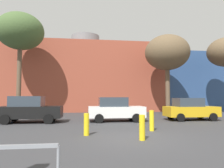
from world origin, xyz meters
TOP-DOWN VIEW (x-y plane):
  - ground_plane at (0.00, 0.00)m, footprint 200.00×200.00m
  - building_backdrop at (-2.19, 20.59)m, footprint 36.01×11.07m
  - parked_car_1 at (-5.93, 6.14)m, footprint 4.22×2.07m
  - parked_car_2 at (0.08, 6.14)m, footprint 4.05×1.99m
  - parked_car_3 at (5.89, 6.14)m, footprint 3.92×1.93m
  - bare_tree_1 at (-8.48, 11.85)m, footprint 4.49×4.49m
  - bare_tree_2 at (6.41, 11.66)m, footprint 4.65×4.65m
  - bollard_yellow_0 at (1.36, 1.66)m, footprint 0.24×0.24m
  - bollard_yellow_1 at (-2.04, 0.81)m, footprint 0.24×0.24m
  - bollard_yellow_2 at (0.22, -0.54)m, footprint 0.24×0.24m

SIDE VIEW (x-z plane):
  - ground_plane at x=0.00m, z-range 0.00..0.00m
  - bollard_yellow_1 at x=-2.04m, z-range 0.00..1.01m
  - bollard_yellow_2 at x=0.22m, z-range 0.00..1.03m
  - bollard_yellow_0 at x=1.36m, z-range 0.00..1.07m
  - parked_car_3 at x=5.89m, z-range 0.00..1.69m
  - parked_car_2 at x=0.08m, z-range 0.00..1.75m
  - parked_car_1 at x=-5.93m, z-range -0.01..1.82m
  - building_backdrop at x=-2.19m, z-range -1.11..9.46m
  - bare_tree_2 at x=6.41m, z-range 2.25..10.57m
  - bare_tree_1 at x=-8.48m, z-range 3.12..13.12m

